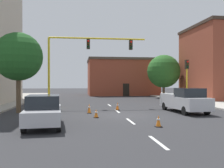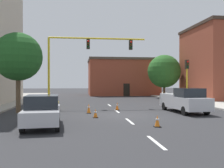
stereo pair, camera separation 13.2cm
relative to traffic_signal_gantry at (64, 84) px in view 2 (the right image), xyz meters
The scene contains 17 objects.
ground_plane 8.10m from the traffic_signal_gantry, 52.88° to the right, with size 160.00×160.00×0.00m, color #2D2D30.
sidewalk_right 17.19m from the traffic_signal_gantry, ahead, with size 6.00×56.00×0.14m, color #B2ADA3.
lane_stripe_seg_1 15.59m from the traffic_signal_gantry, 72.32° to the right, with size 0.16×2.40×0.01m, color silver.
lane_stripe_seg_2 10.57m from the traffic_signal_gantry, 63.00° to the right, with size 0.16×2.40×0.01m, color silver.
lane_stripe_seg_3 6.39m from the traffic_signal_gantry, 38.22° to the right, with size 0.16×2.40×0.01m, color silver.
lane_stripe_seg_4 5.53m from the traffic_signal_gantry, 21.16° to the left, with size 0.16×2.40×0.01m, color silver.
building_brick_center 25.09m from the traffic_signal_gantry, 67.47° to the left, with size 12.96×10.09×6.81m.
traffic_signal_gantry is the anchor object (origin of this frame).
traffic_light_pole_right 12.80m from the traffic_signal_gantry, ahead, with size 0.32×0.47×4.80m.
tree_right_far 19.66m from the traffic_signal_gantry, 41.83° to the left, with size 5.13×5.13×6.70m.
tree_left_near 5.48m from the traffic_signal_gantry, 131.32° to the right, with size 3.85×3.85×6.42m.
pickup_truck_silver 11.34m from the traffic_signal_gantry, 27.58° to the right, with size 2.37×5.52×1.99m.
sedan_silver_near_left 10.59m from the traffic_signal_gantry, 92.53° to the right, with size 2.18×4.63×1.74m.
traffic_cone_roadside_a 12.87m from the traffic_signal_gantry, 62.83° to the right, with size 0.36×0.36×0.65m.
traffic_cone_roadside_b 5.95m from the traffic_signal_gantry, 30.86° to the right, with size 0.36×0.36×0.70m.
traffic_cone_roadside_c 5.64m from the traffic_signal_gantry, 64.58° to the right, with size 0.36×0.36×0.77m.
traffic_cone_roadside_d 8.05m from the traffic_signal_gantry, 70.11° to the right, with size 0.36×0.36×0.60m.
Camera 2 is at (-3.07, -18.39, 2.47)m, focal length 40.13 mm.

